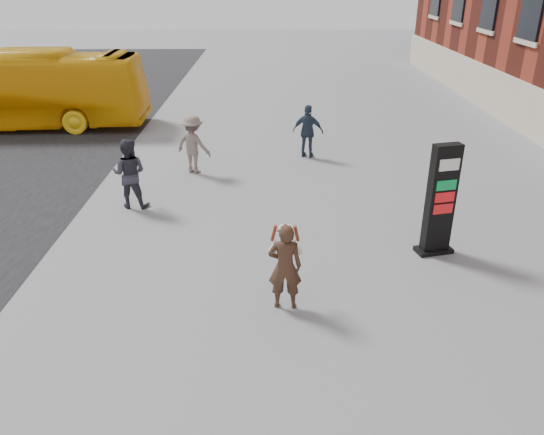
{
  "coord_description": "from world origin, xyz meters",
  "views": [
    {
      "loc": [
        -0.19,
        -8.57,
        5.55
      ],
      "look_at": [
        -0.11,
        0.52,
        1.32
      ],
      "focal_mm": 35.0,
      "sensor_mm": 36.0,
      "label": 1
    }
  ],
  "objects_px": {
    "woman": "(285,265)",
    "pedestrian_a": "(129,173)",
    "info_pylon": "(441,200)",
    "pedestrian_c": "(308,131)",
    "bus": "(7,90)",
    "pedestrian_b": "(193,144)"
  },
  "relations": [
    {
      "from": "woman",
      "to": "pedestrian_a",
      "type": "bearing_deg",
      "value": -48.62
    },
    {
      "from": "info_pylon",
      "to": "pedestrian_c",
      "type": "height_order",
      "value": "info_pylon"
    },
    {
      "from": "bus",
      "to": "pedestrian_b",
      "type": "distance_m",
      "value": 9.36
    },
    {
      "from": "info_pylon",
      "to": "pedestrian_b",
      "type": "distance_m",
      "value": 7.76
    },
    {
      "from": "pedestrian_a",
      "to": "pedestrian_b",
      "type": "xyz_separation_m",
      "value": [
        1.29,
        2.57,
        -0.03
      ]
    },
    {
      "from": "pedestrian_a",
      "to": "woman",
      "type": "bearing_deg",
      "value": 133.44
    },
    {
      "from": "woman",
      "to": "pedestrian_b",
      "type": "bearing_deg",
      "value": -69.02
    },
    {
      "from": "info_pylon",
      "to": "pedestrian_a",
      "type": "relative_size",
      "value": 1.35
    },
    {
      "from": "bus",
      "to": "pedestrian_b",
      "type": "height_order",
      "value": "bus"
    },
    {
      "from": "pedestrian_b",
      "to": "pedestrian_c",
      "type": "bearing_deg",
      "value": -130.86
    },
    {
      "from": "pedestrian_a",
      "to": "pedestrian_b",
      "type": "relative_size",
      "value": 1.04
    },
    {
      "from": "pedestrian_a",
      "to": "pedestrian_c",
      "type": "relative_size",
      "value": 1.06
    },
    {
      "from": "woman",
      "to": "pedestrian_c",
      "type": "xyz_separation_m",
      "value": [
        1.01,
        8.58,
        0.01
      ]
    },
    {
      "from": "info_pylon",
      "to": "bus",
      "type": "distance_m",
      "value": 17.06
    },
    {
      "from": "bus",
      "to": "pedestrian_a",
      "type": "distance_m",
      "value": 10.14
    },
    {
      "from": "info_pylon",
      "to": "bus",
      "type": "bearing_deg",
      "value": 129.37
    },
    {
      "from": "pedestrian_a",
      "to": "pedestrian_c",
      "type": "xyz_separation_m",
      "value": [
        4.82,
        4.02,
        -0.05
      ]
    },
    {
      "from": "bus",
      "to": "pedestrian_c",
      "type": "xyz_separation_m",
      "value": [
        11.27,
        -3.78,
        -0.6
      ]
    },
    {
      "from": "bus",
      "to": "woman",
      "type": "bearing_deg",
      "value": -141.73
    },
    {
      "from": "pedestrian_a",
      "to": "pedestrian_b",
      "type": "bearing_deg",
      "value": -113.02
    },
    {
      "from": "pedestrian_c",
      "to": "pedestrian_b",
      "type": "bearing_deg",
      "value": 37.89
    },
    {
      "from": "info_pylon",
      "to": "pedestrian_b",
      "type": "xyz_separation_m",
      "value": [
        -5.83,
        5.11,
        -0.34
      ]
    }
  ]
}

